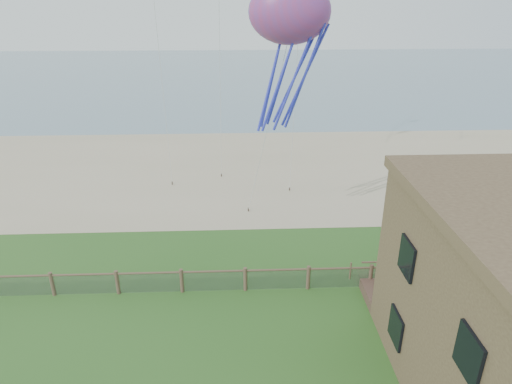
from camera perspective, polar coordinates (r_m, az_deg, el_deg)
The scene contains 5 objects.
sand_beach at distance 36.50m, azimuth -1.88°, elevation 2.85°, with size 72.00×20.00×0.02m, color tan.
ocean at distance 79.14m, azimuth -2.32°, elevation 14.43°, with size 160.00×68.00×0.02m, color slate.
chainlink_fence at distance 22.02m, azimuth -1.34°, elevation -10.99°, with size 36.20×0.20×1.25m, color brown, non-canonical shape.
picnic_table at distance 20.43m, azimuth 23.80°, elevation -17.11°, with size 1.99×1.50×0.84m, color brown, non-canonical shape.
octopus_kite at distance 23.82m, azimuth 4.11°, elevation 16.76°, with size 3.78×2.67×7.79m, color red, non-canonical shape.
Camera 1 is at (-0.27, -12.03, 13.19)m, focal length 32.00 mm.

